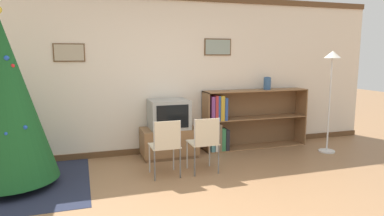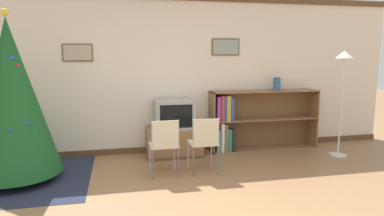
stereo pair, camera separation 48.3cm
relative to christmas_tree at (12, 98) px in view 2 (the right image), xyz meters
The scene contains 10 objects.
wall_back 2.29m from the christmas_tree, 26.55° to the left, with size 8.75×0.11×2.70m.
area_rug 1.14m from the christmas_tree, 78.93° to the left, with size 1.92×1.90×0.01m.
christmas_tree is the anchor object (origin of this frame).
tv_console 2.54m from the christmas_tree, 16.78° to the left, with size 0.92×0.54×0.48m.
television 2.41m from the christmas_tree, 16.72° to the left, with size 0.64×0.52×0.48m.
folding_chair_left 2.11m from the christmas_tree, ahead, with size 0.40×0.40×0.82m.
folding_chair_right 2.66m from the christmas_tree, ahead, with size 0.40×0.40×0.82m.
bookshelf 3.73m from the christmas_tree, 12.45° to the left, with size 1.97×0.36×1.06m.
vase 4.24m from the christmas_tree, 10.75° to the left, with size 0.13×0.13×0.23m.
standing_lamp 4.99m from the christmas_tree, ahead, with size 0.28×0.28×1.76m.
Camera 2 is at (-0.66, -3.26, 1.71)m, focal length 32.00 mm.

